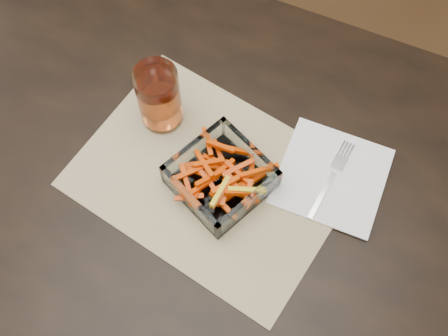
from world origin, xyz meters
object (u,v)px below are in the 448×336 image
(dining_table, at_px, (168,194))
(fork, at_px, (332,177))
(glass_bowl, at_px, (221,178))
(tumbler, at_px, (159,99))

(dining_table, xyz_separation_m, fork, (0.27, 0.11, 0.10))
(glass_bowl, height_order, tumbler, tumbler)
(glass_bowl, relative_size, tumbler, 1.44)
(dining_table, height_order, glass_bowl, glass_bowl)
(dining_table, relative_size, glass_bowl, 8.29)
(dining_table, bearing_deg, glass_bowl, 14.44)
(dining_table, distance_m, glass_bowl, 0.15)
(tumbler, bearing_deg, dining_table, -63.65)
(glass_bowl, bearing_deg, tumbler, 152.36)
(tumbler, bearing_deg, fork, 1.35)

